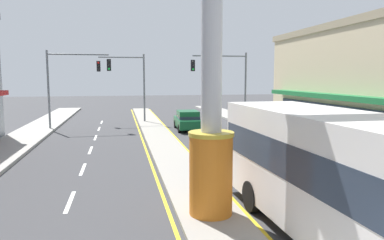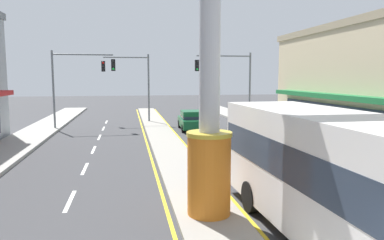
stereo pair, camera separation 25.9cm
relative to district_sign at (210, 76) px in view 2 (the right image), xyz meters
name	(u,v)px [view 2 (the right image)]	position (x,y,z in m)	size (l,w,h in m)	color
median_strip	(168,146)	(0.00, 11.09, -4.12)	(1.96, 52.00, 0.14)	gray
sidewalk_right	(324,147)	(8.96, 9.09, -4.10)	(2.75, 60.00, 0.18)	#9E9B93
lane_markings	(170,152)	(0.00, 9.73, -4.18)	(8.70, 52.00, 0.01)	silver
district_sign	(210,76)	(0.00, 0.00, 0.00)	(6.00, 1.33, 8.55)	orange
traffic_light_left_side	(76,76)	(-6.21, 19.69, 0.06)	(4.86, 0.46, 6.20)	slate
traffic_light_right_side	(230,76)	(6.21, 19.57, 0.06)	(4.86, 0.46, 6.20)	slate
traffic_light_median_far	(132,77)	(-1.88, 23.19, 0.01)	(4.20, 0.46, 6.20)	slate
sedan_near_right_lane	(192,120)	(2.63, 17.86, -3.40)	(1.96, 4.36, 1.53)	#14562D
bus_near_left_lane	(359,182)	(2.63, -3.15, -2.32)	(2.85, 11.27, 3.26)	silver
sedan_mid_left_lane	(244,155)	(2.63, 4.70, -3.40)	(1.97, 4.37, 1.53)	navy
pedestrian_near_kerb	(367,142)	(8.67, 4.91, -3.06)	(0.41, 0.45, 1.67)	gold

